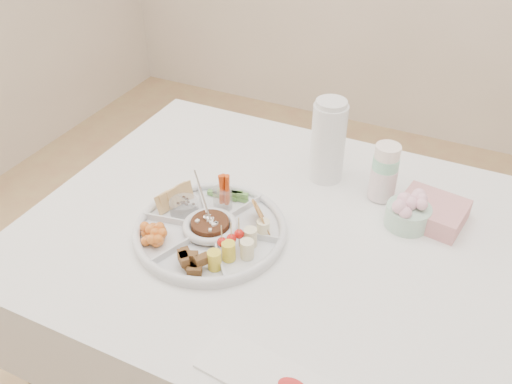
% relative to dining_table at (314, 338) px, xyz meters
% --- Properties ---
extents(dining_table, '(1.52, 1.02, 0.76)m').
position_rel_dining_table_xyz_m(dining_table, '(0.00, 0.00, 0.00)').
color(dining_table, white).
rests_on(dining_table, floor).
extents(party_tray, '(0.44, 0.44, 0.04)m').
position_rel_dining_table_xyz_m(party_tray, '(-0.27, -0.10, 0.40)').
color(party_tray, silver).
rests_on(party_tray, dining_table).
extents(bean_dip, '(0.11, 0.11, 0.04)m').
position_rel_dining_table_xyz_m(bean_dip, '(-0.27, -0.10, 0.41)').
color(bean_dip, '#472D17').
rests_on(bean_dip, party_tray).
extents(tortillas, '(0.12, 0.12, 0.06)m').
position_rel_dining_table_xyz_m(tortillas, '(-0.17, -0.02, 0.42)').
color(tortillas, brown).
rests_on(tortillas, party_tray).
extents(carrot_cucumber, '(0.12, 0.12, 0.09)m').
position_rel_dining_table_xyz_m(carrot_cucumber, '(-0.29, 0.03, 0.44)').
color(carrot_cucumber, '#D44310').
rests_on(carrot_cucumber, party_tray).
extents(pita_raisins, '(0.12, 0.12, 0.06)m').
position_rel_dining_table_xyz_m(pita_raisins, '(-0.39, -0.06, 0.42)').
color(pita_raisins, tan).
rests_on(pita_raisins, party_tray).
extents(cherries, '(0.13, 0.13, 0.04)m').
position_rel_dining_table_xyz_m(cherries, '(-0.37, -0.19, 0.42)').
color(cherries, orange).
rests_on(cherries, party_tray).
extents(granola_chunks, '(0.10, 0.10, 0.04)m').
position_rel_dining_table_xyz_m(granola_chunks, '(-0.24, -0.23, 0.42)').
color(granola_chunks, brown).
rests_on(granola_chunks, party_tray).
extents(banana_tomato, '(0.12, 0.12, 0.09)m').
position_rel_dining_table_xyz_m(banana_tomato, '(-0.14, -0.15, 0.44)').
color(banana_tomato, '#EBCF70').
rests_on(banana_tomato, party_tray).
extents(cup_stack, '(0.08, 0.08, 0.20)m').
position_rel_dining_table_xyz_m(cup_stack, '(0.08, 0.24, 0.48)').
color(cup_stack, '#BBBBBB').
rests_on(cup_stack, dining_table).
extents(thermos, '(0.12, 0.12, 0.25)m').
position_rel_dining_table_xyz_m(thermos, '(-0.09, 0.27, 0.50)').
color(thermos, white).
rests_on(thermos, dining_table).
extents(flower_bowl, '(0.13, 0.13, 0.09)m').
position_rel_dining_table_xyz_m(flower_bowl, '(0.17, 0.15, 0.42)').
color(flower_bowl, '#8FCCAF').
rests_on(flower_bowl, dining_table).
extents(napkin_stack, '(0.18, 0.17, 0.05)m').
position_rel_dining_table_xyz_m(napkin_stack, '(0.22, 0.20, 0.41)').
color(napkin_stack, pink).
rests_on(napkin_stack, dining_table).
extents(placemat, '(0.33, 0.14, 0.01)m').
position_rel_dining_table_xyz_m(placemat, '(0.06, -0.42, 0.38)').
color(placemat, silver).
rests_on(placemat, dining_table).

